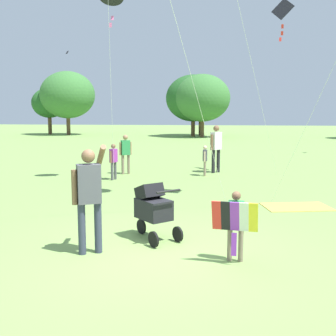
% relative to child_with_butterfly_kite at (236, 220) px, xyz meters
% --- Properties ---
extents(ground_plane, '(120.00, 120.00, 0.00)m').
position_rel_child_with_butterfly_kite_xyz_m(ground_plane, '(-1.27, 0.25, -0.66)').
color(ground_plane, '#75994C').
extents(treeline_distant, '(33.52, 7.40, 5.97)m').
position_rel_child_with_butterfly_kite_xyz_m(treeline_distant, '(-3.45, 31.42, 2.94)').
color(treeline_distant, brown).
rests_on(treeline_distant, ground).
extents(child_with_butterfly_kite, '(0.70, 0.40, 1.10)m').
position_rel_child_with_butterfly_kite_xyz_m(child_with_butterfly_kite, '(0.00, 0.00, 0.00)').
color(child_with_butterfly_kite, '#7F705B').
rests_on(child_with_butterfly_kite, ground).
extents(person_adult_flyer, '(0.55, 0.66, 1.79)m').
position_rel_child_with_butterfly_kite_xyz_m(person_adult_flyer, '(-2.34, 0.13, 0.37)').
color(person_adult_flyer, '#33384C').
rests_on(person_adult_flyer, ground).
extents(stroller, '(0.95, 1.00, 1.03)m').
position_rel_child_with_butterfly_kite_xyz_m(stroller, '(-1.43, 1.01, -0.06)').
color(stroller, black).
rests_on(stroller, ground).
extents(kite_blue_high, '(2.16, 3.84, 6.26)m').
position_rel_child_with_butterfly_kite_xyz_m(kite_blue_high, '(1.86, 9.18, 4.92)').
color(kite_blue_high, black).
rests_on(kite_blue_high, ground).
extents(person_red_shirt, '(0.42, 0.32, 1.44)m').
position_rel_child_with_butterfly_kite_xyz_m(person_red_shirt, '(-3.60, 8.68, 0.19)').
color(person_red_shirt, '#7F705B').
rests_on(person_red_shirt, ground).
extents(person_sitting_far, '(0.43, 0.44, 1.77)m').
position_rel_child_with_butterfly_kite_xyz_m(person_sitting_far, '(-0.31, 9.43, 0.38)').
color(person_sitting_far, '#232328').
rests_on(person_sitting_far, ground).
extents(person_couple_left, '(0.24, 0.37, 1.22)m').
position_rel_child_with_butterfly_kite_xyz_m(person_couple_left, '(-3.73, 7.37, 0.05)').
color(person_couple_left, '#4C4C51').
rests_on(person_couple_left, ground).
extents(person_kid_running, '(0.16, 0.35, 1.09)m').
position_rel_child_with_butterfly_kite_xyz_m(person_kid_running, '(-0.70, 8.59, -0.02)').
color(person_kid_running, '#7F705B').
rests_on(person_kid_running, ground).
extents(picnic_blanket, '(1.73, 1.25, 0.02)m').
position_rel_child_with_butterfly_kite_xyz_m(picnic_blanket, '(1.65, 3.91, -0.66)').
color(picnic_blanket, gold).
rests_on(picnic_blanket, ground).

